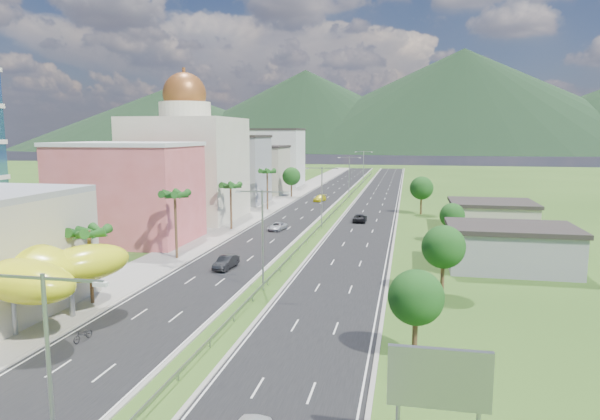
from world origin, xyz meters
The scene contains 34 objects.
ground centered at (0.00, 0.00, 0.00)m, with size 500.00×500.00×0.00m, color #2D5119.
road_left centered at (-7.50, 90.00, 0.02)m, with size 11.00×260.00×0.04m, color black.
road_right centered at (7.50, 90.00, 0.02)m, with size 11.00×260.00×0.04m, color black.
sidewalk_left centered at (-17.00, 90.00, 0.06)m, with size 7.00×260.00×0.12m, color gray.
median_guardrail centered at (0.00, 71.99, 0.62)m, with size 0.10×216.06×0.76m.
streetlight_median_a centered at (0.00, -25.00, 6.75)m, with size 6.04×0.25×11.00m.
streetlight_median_b centered at (0.00, 10.00, 6.75)m, with size 6.04×0.25×11.00m.
streetlight_median_c centered at (0.00, 50.00, 6.75)m, with size 6.04×0.25×11.00m.
streetlight_median_d centered at (0.00, 95.00, 6.75)m, with size 6.04×0.25×11.00m.
streetlight_median_e centered at (0.00, 140.00, 6.75)m, with size 6.04×0.25×11.00m.
lime_canopy centered at (-20.00, -4.00, 4.99)m, with size 18.00×15.00×7.40m.
pink_shophouse centered at (-28.00, 32.00, 7.50)m, with size 20.00×15.00×15.00m, color #CF5654.
domed_building centered at (-28.00, 55.00, 11.35)m, with size 20.00×20.00×28.70m.
midrise_grey centered at (-27.00, 80.00, 8.00)m, with size 16.00×15.00×16.00m, color gray.
midrise_beige centered at (-27.00, 102.00, 6.50)m, with size 16.00×15.00×13.00m, color #B3AA93.
midrise_white centered at (-27.00, 125.00, 9.00)m, with size 16.00×15.00×18.00m, color silver.
billboard centered at (17.00, -18.00, 4.42)m, with size 5.20×0.35×6.20m.
shed_near centered at (28.00, 25.00, 2.50)m, with size 15.00×10.00×5.00m, color gray.
shed_far centered at (30.00, 55.00, 2.20)m, with size 14.00×12.00×4.40m, color #B3AA93.
palm_tree_b centered at (-15.50, 2.00, 7.06)m, with size 3.60×3.60×8.10m.
palm_tree_c centered at (-15.50, 22.00, 8.50)m, with size 3.60×3.60×9.60m.
palm_tree_d centered at (-15.50, 45.00, 7.54)m, with size 3.60×3.60×8.60m.
palm_tree_e centered at (-15.50, 70.00, 8.31)m, with size 3.60×3.60×9.40m.
leafy_tree_lfar centered at (-15.50, 95.00, 5.58)m, with size 4.90×4.90×8.05m.
leafy_tree_ra centered at (16.00, -5.00, 4.78)m, with size 4.20×4.20×6.90m.
leafy_tree_rb centered at (19.00, 12.00, 5.18)m, with size 4.55×4.55×7.47m.
leafy_tree_rc centered at (22.00, 40.00, 4.37)m, with size 3.85×3.85×6.33m.
leafy_tree_rd centered at (18.00, 70.00, 5.58)m, with size 4.90×4.90×8.05m.
mountain_ridge centered at (60.00, 450.00, 0.00)m, with size 860.00×140.00×90.00m, color black, non-canonical shape.
car_dark_left centered at (-7.07, 18.06, 0.85)m, with size 1.71×4.91×1.62m, color black.
car_silver_mid_left centered at (-7.19, 45.59, 0.71)m, with size 2.23×4.83×1.34m, color #AEB1B6.
car_yellow_far_left centered at (-6.47, 87.15, 0.80)m, with size 2.14×5.26×1.53m, color yellow.
car_dark_far_right centered at (6.24, 57.58, 0.77)m, with size 2.43×5.27×1.46m, color black.
motorcycle centered at (-10.65, -6.94, 0.70)m, with size 0.62×2.06×1.32m, color black.
Camera 1 is at (15.17, -44.50, 16.91)m, focal length 32.00 mm.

